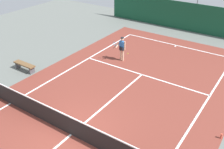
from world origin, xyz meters
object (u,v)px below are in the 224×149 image
at_px(tennis_net, 70,125).
at_px(water_bottle, 221,136).
at_px(tennis_player, 122,47).
at_px(tennis_ball_near_player, 128,53).
at_px(courtside_bench, 24,65).

xyz_separation_m(tennis_net, water_bottle, (5.43, 3.40, -0.39)).
distance_m(tennis_player, tennis_ball_near_player, 1.47).
xyz_separation_m(tennis_net, courtside_bench, (-6.31, 2.77, -0.14)).
bearing_deg(courtside_bench, tennis_ball_near_player, 54.89).
bearing_deg(tennis_ball_near_player, courtside_bench, -125.11).
height_order(tennis_net, water_bottle, tennis_net).
bearing_deg(tennis_net, courtside_bench, 156.34).
xyz_separation_m(tennis_player, courtside_bench, (-4.23, -4.63, -0.59)).
xyz_separation_m(tennis_ball_near_player, water_bottle, (7.70, -5.11, 0.09)).
distance_m(courtside_bench, water_bottle, 11.76).
bearing_deg(tennis_player, tennis_ball_near_player, -69.44).
bearing_deg(tennis_player, courtside_bench, 58.69).
relative_size(tennis_net, courtside_bench, 6.33).
distance_m(tennis_net, tennis_ball_near_player, 8.82).
xyz_separation_m(courtside_bench, water_bottle, (11.74, 0.64, -0.25)).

